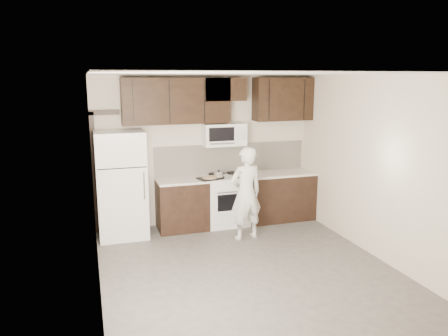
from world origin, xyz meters
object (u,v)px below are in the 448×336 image
refrigerator (121,185)px  person (246,193)px  microwave (224,134)px  stove (226,200)px

refrigerator → person: (1.95, -0.74, -0.12)m
microwave → refrigerator: size_ratio=0.42×
stove → microwave: bearing=90.1°
stove → microwave: 1.20m
microwave → refrigerator: 2.00m
microwave → person: microwave is taller
microwave → refrigerator: bearing=-174.9°
stove → microwave: size_ratio=1.24×
stove → person: bearing=-83.1°
person → refrigerator: bearing=-29.6°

